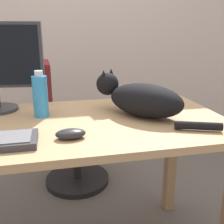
# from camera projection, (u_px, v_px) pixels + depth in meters

# --- Properties ---
(back_wall) EXTENTS (6.00, 0.04, 2.60)m
(back_wall) POSITION_uv_depth(u_px,v_px,m) (47.00, 11.00, 2.43)
(back_wall) COLOR beige
(back_wall) RESTS_ON ground_plane
(desk) EXTENTS (1.53, 0.71, 0.75)m
(desk) POSITION_uv_depth(u_px,v_px,m) (54.00, 146.00, 1.17)
(desk) COLOR tan
(desk) RESTS_ON ground_plane
(office_chair) EXTENTS (0.48, 0.48, 0.93)m
(office_chair) POSITION_uv_depth(u_px,v_px,m) (69.00, 134.00, 1.96)
(office_chair) COLOR black
(office_chair) RESTS_ON ground_plane
(cat) EXTENTS (0.43, 0.48, 0.20)m
(cat) POSITION_uv_depth(u_px,v_px,m) (141.00, 98.00, 1.21)
(cat) COLOR black
(cat) RESTS_ON desk
(computer_mouse) EXTENTS (0.11, 0.06, 0.04)m
(computer_mouse) POSITION_uv_depth(u_px,v_px,m) (71.00, 134.00, 0.97)
(computer_mouse) COLOR #232328
(computer_mouse) RESTS_ON desk
(water_bottle) EXTENTS (0.07, 0.07, 0.21)m
(water_bottle) POSITION_uv_depth(u_px,v_px,m) (40.00, 96.00, 1.19)
(water_bottle) COLOR #2D8CD1
(water_bottle) RESTS_ON desk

